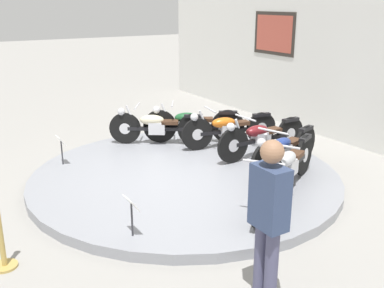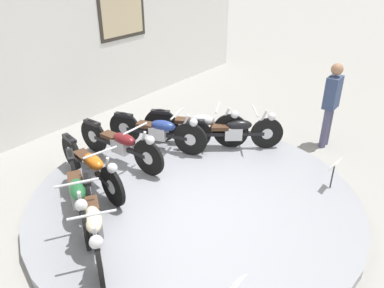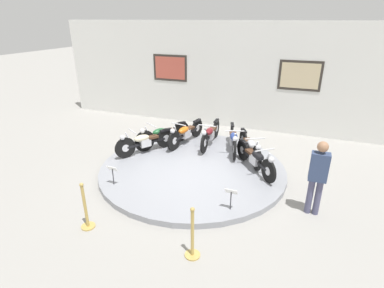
% 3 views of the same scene
% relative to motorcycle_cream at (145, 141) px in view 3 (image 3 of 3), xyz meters
% --- Properties ---
extents(ground_plane, '(60.00, 60.00, 0.00)m').
position_rel_motorcycle_cream_xyz_m(ground_plane, '(1.64, -0.33, -0.52)').
color(ground_plane, gray).
extents(display_platform, '(5.04, 5.04, 0.14)m').
position_rel_motorcycle_cream_xyz_m(display_platform, '(1.64, -0.33, -0.45)').
color(display_platform, gray).
rests_on(display_platform, ground_plane).
extents(back_wall, '(14.00, 0.22, 3.83)m').
position_rel_motorcycle_cream_xyz_m(back_wall, '(1.64, 3.68, 1.40)').
color(back_wall, silver).
rests_on(back_wall, ground_plane).
extents(motorcycle_cream, '(1.16, 1.66, 0.79)m').
position_rel_motorcycle_cream_xyz_m(motorcycle_cream, '(0.00, 0.00, 0.00)').
color(motorcycle_cream, black).
rests_on(motorcycle_cream, display_platform).
extents(motorcycle_green, '(1.09, 1.75, 0.81)m').
position_rel_motorcycle_cream_xyz_m(motorcycle_green, '(0.26, 0.64, 0.02)').
color(motorcycle_green, black).
rests_on(motorcycle_green, display_platform).
extents(motorcycle_orange, '(0.58, 1.94, 0.79)m').
position_rel_motorcycle_cream_xyz_m(motorcycle_orange, '(0.86, 1.09, -0.00)').
color(motorcycle_orange, black).
rests_on(motorcycle_orange, display_platform).
extents(motorcycle_maroon, '(0.54, 1.99, 0.79)m').
position_rel_motorcycle_cream_xyz_m(motorcycle_maroon, '(1.65, 1.26, 0.00)').
color(motorcycle_maroon, black).
rests_on(motorcycle_maroon, display_platform).
extents(motorcycle_blue, '(0.70, 1.91, 0.79)m').
position_rel_motorcycle_cream_xyz_m(motorcycle_blue, '(2.43, 1.10, 0.00)').
color(motorcycle_blue, black).
rests_on(motorcycle_blue, display_platform).
extents(motorcycle_silver, '(0.96, 1.83, 0.81)m').
position_rel_motorcycle_cream_xyz_m(motorcycle_silver, '(3.02, 0.64, 0.02)').
color(motorcycle_silver, black).
rests_on(motorcycle_silver, display_platform).
extents(motorcycle_black, '(1.28, 1.55, 0.78)m').
position_rel_motorcycle_cream_xyz_m(motorcycle_black, '(3.29, 0.00, -0.01)').
color(motorcycle_black, black).
rests_on(motorcycle_black, display_platform).
extents(info_placard_front_left, '(0.26, 0.11, 0.51)m').
position_rel_motorcycle_cream_xyz_m(info_placard_front_left, '(0.18, -1.94, -0.01)').
color(info_placard_front_left, '#333338').
rests_on(info_placard_front_left, display_platform).
extents(info_placard_front_centre, '(0.26, 0.11, 0.51)m').
position_rel_motorcycle_cream_xyz_m(info_placard_front_centre, '(3.10, -1.94, -0.01)').
color(info_placard_front_centre, '#333338').
rests_on(info_placard_front_centre, display_platform).
extents(visitor_standing, '(0.36, 0.22, 1.67)m').
position_rel_motorcycle_cream_xyz_m(visitor_standing, '(4.74, -1.25, 0.43)').
color(visitor_standing, '#4C4C6B').
rests_on(visitor_standing, ground_plane).
extents(stanchion_post_left_of_entry, '(0.28, 0.28, 1.02)m').
position_rel_motorcycle_cream_xyz_m(stanchion_post_left_of_entry, '(0.52, -3.35, -0.18)').
color(stanchion_post_left_of_entry, tan).
rests_on(stanchion_post_left_of_entry, ground_plane).
extents(stanchion_post_right_of_entry, '(0.28, 0.28, 1.02)m').
position_rel_motorcycle_cream_xyz_m(stanchion_post_right_of_entry, '(2.77, -3.35, -0.18)').
color(stanchion_post_right_of_entry, tan).
rests_on(stanchion_post_right_of_entry, ground_plane).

